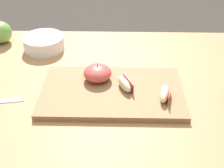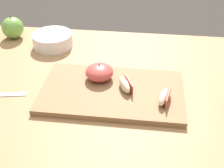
% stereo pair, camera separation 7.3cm
% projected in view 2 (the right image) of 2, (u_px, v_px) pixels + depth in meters
% --- Properties ---
extents(dining_table, '(1.32, 0.77, 0.74)m').
position_uv_depth(dining_table, '(120.00, 111.00, 1.02)').
color(dining_table, '#9E754C').
rests_on(dining_table, ground_plane).
extents(cutting_board, '(0.43, 0.25, 0.02)m').
position_uv_depth(cutting_board, '(112.00, 92.00, 0.92)').
color(cutting_board, olive).
rests_on(cutting_board, dining_table).
extents(apple_half_skin_up, '(0.09, 0.09, 0.06)m').
position_uv_depth(apple_half_skin_up, '(99.00, 73.00, 0.94)').
color(apple_half_skin_up, '#D14C47').
rests_on(apple_half_skin_up, cutting_board).
extents(apple_wedge_front, '(0.04, 0.08, 0.03)m').
position_uv_depth(apple_wedge_front, '(164.00, 97.00, 0.85)').
color(apple_wedge_front, beige).
rests_on(apple_wedge_front, cutting_board).
extents(apple_wedge_left, '(0.05, 0.08, 0.03)m').
position_uv_depth(apple_wedge_left, '(125.00, 85.00, 0.90)').
color(apple_wedge_left, beige).
rests_on(apple_wedge_left, cutting_board).
extents(whole_apple_granny_green, '(0.09, 0.09, 0.09)m').
position_uv_depth(whole_apple_granny_green, '(13.00, 28.00, 1.21)').
color(whole_apple_granny_green, '#70AD47').
rests_on(whole_apple_granny_green, dining_table).
extents(ceramic_fruit_bowl, '(0.15, 0.15, 0.05)m').
position_uv_depth(ceramic_fruit_bowl, '(53.00, 39.00, 1.16)').
color(ceramic_fruit_bowl, white).
rests_on(ceramic_fruit_bowl, dining_table).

